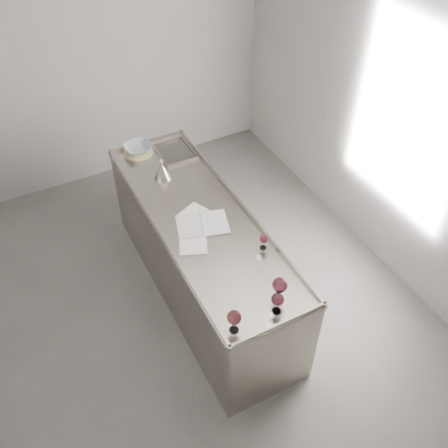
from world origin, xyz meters
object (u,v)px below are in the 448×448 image
wine_glass_right (280,286)px  notebook (202,224)px  wine_glass_small (264,239)px  wine_funnel (162,172)px  counter (202,256)px  wine_glass_left (234,318)px  ceramic_bowl (138,148)px  wine_glass_middle (278,300)px

wine_glass_right → notebook: bearing=98.7°
wine_glass_small → wine_funnel: size_ratio=0.58×
counter → wine_glass_right: size_ratio=11.84×
wine_glass_left → ceramic_bowl: (0.15, 2.16, -0.08)m
wine_glass_right → counter: bearing=96.6°
wine_glass_right → ceramic_bowl: 2.10m
counter → ceramic_bowl: bearing=96.8°
ceramic_bowl → wine_funnel: size_ratio=1.12×
wine_glass_middle → ceramic_bowl: 2.17m
wine_glass_middle → wine_glass_right: (0.07, 0.08, 0.02)m
wine_glass_left → wine_glass_middle: bearing=0.0°
counter → wine_funnel: wine_funnel is taller
wine_glass_right → ceramic_bowl: bearing=96.7°
wine_glass_small → notebook: (-0.30, 0.44, -0.09)m
counter → wine_funnel: 0.82m
counter → ceramic_bowl: (-0.13, 1.08, 0.52)m
counter → wine_glass_middle: bearing=-87.3°
wine_glass_middle → ceramic_bowl: size_ratio=0.70×
wine_glass_small → wine_funnel: 1.20m
counter → wine_funnel: (-0.07, 0.61, 0.54)m
wine_glass_left → ceramic_bowl: 2.17m
wine_funnel → wine_glass_small: bearing=-73.0°
wine_glass_small → wine_funnel: wine_funnel is taller
counter → wine_glass_small: size_ratio=18.64×
counter → wine_glass_small: bearing=-62.6°
wine_funnel → ceramic_bowl: bearing=96.7°
wine_glass_left → wine_glass_middle: (0.33, 0.00, -0.01)m
notebook → wine_funnel: (-0.05, 0.70, 0.06)m
wine_glass_right → wine_glass_left: bearing=-168.4°
wine_glass_left → wine_funnel: size_ratio=0.82×
counter → wine_glass_right: wine_glass_right is taller
counter → notebook: bearing=-105.1°
counter → wine_glass_right: (0.12, -1.00, 0.61)m
wine_glass_right → wine_glass_small: bearing=71.3°
notebook → counter: bearing=91.6°
ceramic_bowl → wine_funnel: (0.05, -0.46, 0.02)m
wine_glass_small → notebook: wine_glass_small is taller
notebook → ceramic_bowl: 1.17m
counter → wine_glass_left: size_ratio=13.10×
wine_glass_middle → ceramic_bowl: wine_glass_middle is taller
wine_glass_left → notebook: wine_glass_left is taller
wine_funnel → wine_glass_middle: bearing=-85.8°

